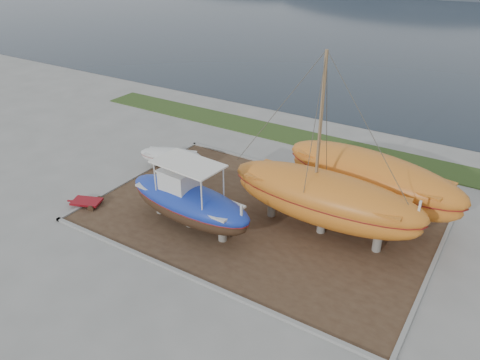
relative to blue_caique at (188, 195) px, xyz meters
The scene contains 10 objects.
ground 3.55m from the blue_caique, 25.89° to the right, with size 140.00×140.00×0.00m, color gray.
dirt_patch 4.25m from the blue_caique, 45.18° to the left, with size 18.00×12.00×0.06m, color #422D1E.
curb_frame 4.23m from the blue_caique, 45.18° to the left, with size 18.60×12.60×0.15m, color gray, non-canonical shape.
grass_strip 14.57m from the blue_caique, 79.30° to the left, with size 44.00×3.00×0.08m, color #284219.
sea 68.78m from the blue_caique, 87.76° to the left, with size 260.00×100.00×0.04m, color black, non-canonical shape.
blue_caique is the anchor object (origin of this frame).
white_dinghy 7.44m from the blue_caique, 137.52° to the left, with size 4.21×1.58×1.26m, color silver, non-canonical shape.
orange_sailboat 7.48m from the blue_caique, 27.45° to the left, with size 10.30×3.04×9.38m, color orange, non-canonical shape.
orange_bare_hull 9.88m from the blue_caique, 40.82° to the left, with size 10.42×3.13×3.41m, color orange, non-canonical shape.
red_trailer 6.75m from the blue_caique, 166.81° to the right, with size 2.43×1.21×0.34m, color maroon, non-canonical shape.
Camera 1 is at (10.82, -15.00, 13.94)m, focal length 35.00 mm.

